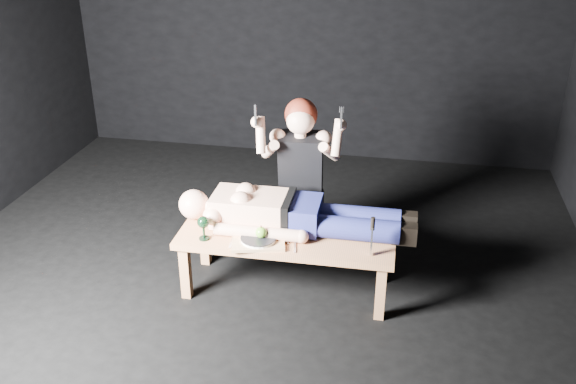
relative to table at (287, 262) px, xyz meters
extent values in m
plane|color=black|center=(-0.25, 0.09, -0.23)|extent=(5.00, 5.00, 0.00)
plane|color=black|center=(-0.25, 2.59, 1.27)|extent=(5.00, 0.00, 5.00)
cube|color=#BA7445|center=(0.00, 0.00, 0.00)|extent=(1.50, 0.58, 0.45)
cube|color=tan|center=(-0.16, -0.16, 0.24)|extent=(0.40, 0.33, 0.02)
cylinder|color=white|center=(-0.16, -0.16, 0.26)|extent=(0.28, 0.28, 0.02)
sphere|color=#65A824|center=(-0.15, -0.15, 0.30)|extent=(0.08, 0.08, 0.08)
cube|color=#B2B2B7|center=(-0.34, -0.19, 0.23)|extent=(0.03, 0.16, 0.01)
cube|color=#B2B2B7|center=(0.09, -0.16, 0.23)|extent=(0.04, 0.16, 0.01)
cube|color=#B2B2B7|center=(-0.02, -0.08, 0.23)|extent=(0.13, 0.12, 0.01)
camera|label=1|loc=(0.74, -3.70, 2.38)|focal=39.05mm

